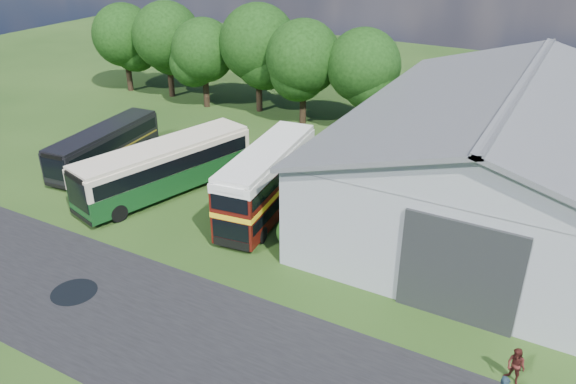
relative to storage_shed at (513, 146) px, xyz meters
The scene contains 17 objects.
ground 22.31m from the storage_shed, 133.18° to the right, with size 120.00×120.00×0.00m, color #1C3912.
asphalt_road 22.84m from the storage_shed, 122.30° to the right, with size 60.00×8.00×0.02m, color black.
puddle 25.50m from the storage_shed, 130.99° to the right, with size 2.20×2.20×0.01m, color black.
storage_shed is the anchor object (origin of this frame).
tree_far_left 38.86m from the storage_shed, 168.09° to the left, with size 6.12×6.12×8.64m.
tree_left_a 34.12m from the storage_shed, 165.53° to the left, with size 6.46×6.46×9.12m.
tree_left_b 29.01m from the storage_shed, 164.98° to the left, with size 5.78×5.78×8.16m.
tree_mid 24.71m from the storage_shed, 159.03° to the left, with size 6.80×6.80×9.60m.
tree_right_a 19.68m from the storage_shed, 156.53° to the left, with size 6.26×6.26×8.83m.
tree_right_b 15.65m from the storage_shed, 146.47° to the left, with size 5.98×5.98×8.45m.
shrub_front 14.33m from the storage_shed, 133.27° to the right, with size 1.70×1.70×1.70m, color #194714.
shrub_mid 13.02m from the storage_shed, 139.65° to the right, with size 1.60×1.60×1.60m, color #194714.
shrub_back 11.90m from the storage_shed, 147.52° to the right, with size 1.80×1.80×1.80m, color #194714.
bus_green_single 21.41m from the storage_shed, 157.08° to the right, with size 5.96×12.40×3.33m.
bus_maroon_double 14.64m from the storage_shed, 148.79° to the right, with size 3.64×9.98×4.19m.
bus_dark_single 27.40m from the storage_shed, 165.36° to the right, with size 3.25×10.04×2.72m.
visitor_b 15.42m from the storage_shed, 78.16° to the right, with size 0.77×0.60×1.59m, color #421915.
Camera 1 is at (18.27, -17.30, 16.60)m, focal length 35.00 mm.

